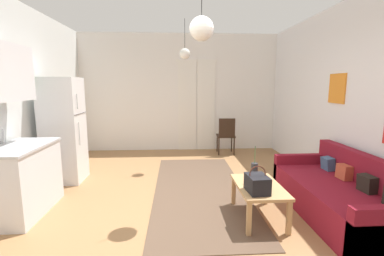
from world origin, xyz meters
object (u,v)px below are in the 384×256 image
at_px(coffee_table, 259,190).
at_px(handbag, 257,183).
at_px(refrigerator, 63,130).
at_px(bamboo_vase, 254,172).
at_px(couch, 342,196).
at_px(pendant_lamp_far, 185,54).
at_px(accent_chair, 226,134).
at_px(pendant_lamp_near, 202,29).

bearing_deg(coffee_table, handbag, -113.09).
xyz_separation_m(handbag, refrigerator, (-2.82, 1.74, 0.35)).
height_order(coffee_table, bamboo_vase, bamboo_vase).
relative_size(couch, refrigerator, 1.11).
xyz_separation_m(bamboo_vase, pendant_lamp_far, (-0.80, 2.13, 1.68)).
bearing_deg(accent_chair, pendant_lamp_far, 43.69).
bearing_deg(handbag, accent_chair, 85.45).
relative_size(bamboo_vase, accent_chair, 0.53).
xyz_separation_m(coffee_table, bamboo_vase, (-0.02, 0.13, 0.18)).
relative_size(refrigerator, pendant_lamp_near, 2.46).
distance_m(coffee_table, pendant_lamp_far, 3.04).
distance_m(handbag, accent_chair, 3.37).
bearing_deg(pendant_lamp_far, handbag, -73.36).
bearing_deg(coffee_table, accent_chair, 86.76).
bearing_deg(pendant_lamp_far, accent_chair, 41.65).
bearing_deg(handbag, coffee_table, 66.91).
height_order(couch, coffee_table, couch).
xyz_separation_m(handbag, accent_chair, (0.27, 3.36, -0.04)).
bearing_deg(pendant_lamp_near, bamboo_vase, -13.35).
bearing_deg(handbag, couch, 10.33).
bearing_deg(pendant_lamp_far, refrigerator, -160.75).
xyz_separation_m(couch, refrigerator, (-3.98, 1.53, 0.63)).
bearing_deg(accent_chair, coffee_table, 88.80).
bearing_deg(bamboo_vase, pendant_lamp_near, 166.65).
distance_m(bamboo_vase, pendant_lamp_far, 2.83).
bearing_deg(accent_chair, refrigerator, 29.72).
bearing_deg(couch, accent_chair, 105.85).
relative_size(bamboo_vase, refrigerator, 0.26).
height_order(couch, pendant_lamp_near, pendant_lamp_near).
bearing_deg(couch, coffee_table, -179.85).
bearing_deg(pendant_lamp_far, coffee_table, -69.90).
bearing_deg(bamboo_vase, handbag, -100.80).
bearing_deg(pendant_lamp_near, accent_chair, 73.13).
distance_m(handbag, refrigerator, 3.33).
height_order(accent_chair, pendant_lamp_far, pendant_lamp_far).
bearing_deg(couch, bamboo_vase, 173.40).
relative_size(pendant_lamp_near, pendant_lamp_far, 0.95).
bearing_deg(pendant_lamp_far, couch, -49.91).
bearing_deg(accent_chair, bamboo_vase, 88.20).
bearing_deg(couch, pendant_lamp_far, 130.09).
height_order(couch, handbag, couch).
bearing_deg(pendant_lamp_near, coffee_table, -22.63).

